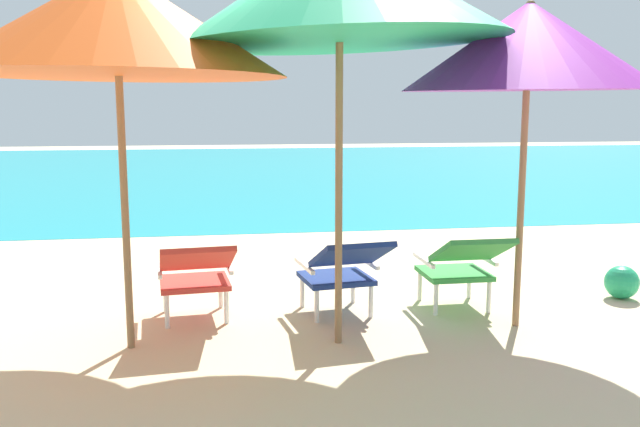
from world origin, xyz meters
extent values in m
plane|color=beige|center=(0.00, 4.00, 0.00)|extent=(40.00, 40.00, 0.00)
cube|color=teal|center=(0.00, 12.40, 0.00)|extent=(40.00, 18.00, 0.01)
cube|color=red|center=(-1.03, -0.02, 0.28)|extent=(0.57, 0.55, 0.04)
cube|color=red|center=(-1.00, -0.38, 0.55)|extent=(0.57, 0.56, 0.27)
cylinder|color=white|center=(-1.27, 0.17, 0.13)|extent=(0.04, 0.04, 0.26)
cylinder|color=white|center=(-0.83, 0.21, 0.13)|extent=(0.04, 0.04, 0.26)
cylinder|color=white|center=(-1.23, -0.25, 0.13)|extent=(0.04, 0.04, 0.26)
cylinder|color=white|center=(-0.79, -0.21, 0.13)|extent=(0.04, 0.04, 0.26)
cube|color=white|center=(-1.29, -0.04, 0.40)|extent=(0.08, 0.50, 0.03)
cube|color=white|center=(-0.77, 0.01, 0.40)|extent=(0.08, 0.50, 0.03)
cube|color=navy|center=(0.08, -0.05, 0.28)|extent=(0.58, 0.57, 0.04)
cube|color=navy|center=(0.13, -0.41, 0.55)|extent=(0.59, 0.58, 0.27)
cylinder|color=white|center=(-0.17, 0.13, 0.13)|extent=(0.04, 0.04, 0.26)
cylinder|color=white|center=(0.26, 0.19, 0.13)|extent=(0.04, 0.04, 0.26)
cylinder|color=white|center=(-0.11, -0.29, 0.13)|extent=(0.04, 0.04, 0.26)
cylinder|color=white|center=(0.32, -0.23, 0.13)|extent=(0.04, 0.04, 0.26)
cube|color=white|center=(-0.18, -0.08, 0.40)|extent=(0.10, 0.50, 0.03)
cube|color=white|center=(0.33, -0.01, 0.40)|extent=(0.10, 0.50, 0.03)
cube|color=#338E3D|center=(1.06, -0.04, 0.28)|extent=(0.52, 0.50, 0.04)
cube|color=#338E3D|center=(1.06, -0.40, 0.55)|extent=(0.52, 0.52, 0.27)
cylinder|color=white|center=(0.84, 0.17, 0.13)|extent=(0.04, 0.04, 0.26)
cylinder|color=white|center=(1.28, 0.17, 0.13)|extent=(0.04, 0.04, 0.26)
cylinder|color=white|center=(0.84, -0.25, 0.13)|extent=(0.04, 0.04, 0.26)
cylinder|color=white|center=(1.28, -0.25, 0.13)|extent=(0.04, 0.04, 0.26)
cube|color=white|center=(0.80, -0.04, 0.40)|extent=(0.03, 0.50, 0.03)
cube|color=white|center=(1.32, -0.04, 0.40)|extent=(0.03, 0.50, 0.03)
cylinder|color=olive|center=(-1.45, -0.63, 0.93)|extent=(0.05, 0.05, 1.86)
cone|color=#EA5619|center=(-1.45, -0.63, 2.16)|extent=(2.87, 2.87, 0.69)
cylinder|color=olive|center=(-0.03, -0.74, 1.04)|extent=(0.05, 0.05, 2.08)
cylinder|color=olive|center=(1.36, -0.58, 0.89)|extent=(0.05, 0.05, 1.78)
cone|color=purple|center=(1.36, -0.58, 2.05)|extent=(2.52, 2.52, 0.64)
sphere|color=#4C3823|center=(1.36, -0.58, 2.33)|extent=(0.07, 0.07, 0.07)
sphere|color=#1E9E60|center=(2.57, -0.04, 0.14)|extent=(0.29, 0.29, 0.29)
camera|label=1|loc=(-0.84, -5.17, 1.63)|focal=37.77mm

